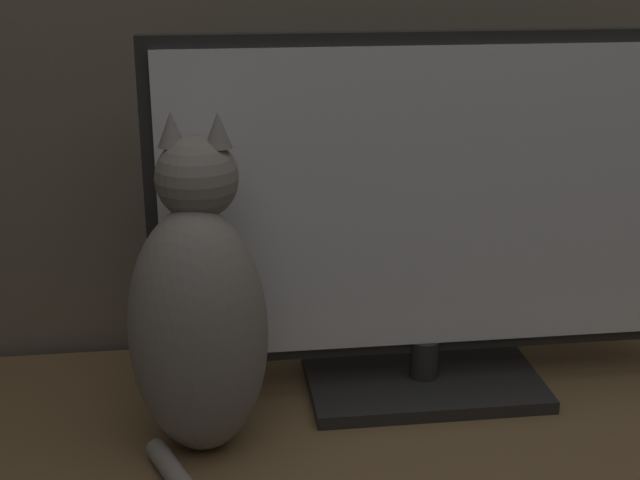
# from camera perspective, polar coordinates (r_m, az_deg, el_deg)

# --- Properties ---
(tv) EXTENTS (0.82, 0.21, 0.54)m
(tv) POSITION_cam_1_polar(r_m,az_deg,el_deg) (1.31, 7.02, 1.23)
(tv) COLOR black
(tv) RESTS_ON tv_stand
(cat) EXTENTS (0.22, 0.32, 0.46)m
(cat) POSITION_cam_1_polar(r_m,az_deg,el_deg) (1.19, -7.76, -4.92)
(cat) COLOR gray
(cat) RESTS_ON tv_stand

